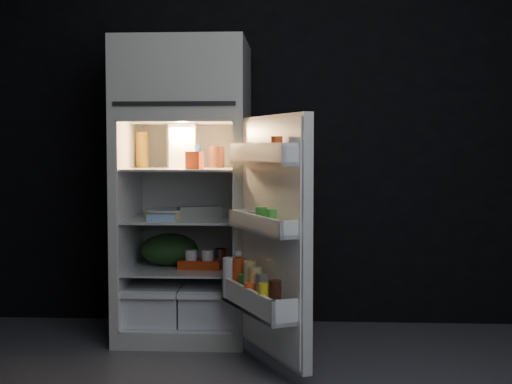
# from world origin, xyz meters

# --- Properties ---
(wall_back) EXTENTS (4.00, 0.00, 2.70)m
(wall_back) POSITION_xyz_m (0.00, 1.70, 1.35)
(wall_back) COLOR black
(wall_back) RESTS_ON ground
(wall_front) EXTENTS (4.00, 0.00, 2.70)m
(wall_front) POSITION_xyz_m (0.00, -1.70, 1.35)
(wall_front) COLOR black
(wall_front) RESTS_ON ground
(refrigerator) EXTENTS (0.76, 0.71, 1.78)m
(refrigerator) POSITION_xyz_m (-0.55, 1.32, 0.96)
(refrigerator) COLOR silver
(refrigerator) RESTS_ON ground
(fridge_door) EXTENTS (0.49, 0.73, 1.22)m
(fridge_door) POSITION_xyz_m (-0.01, 0.61, 0.68)
(fridge_door) COLOR silver
(fridge_door) RESTS_ON ground
(milk_jug) EXTENTS (0.19, 0.19, 0.24)m
(milk_jug) POSITION_xyz_m (-0.58, 1.32, 1.15)
(milk_jug) COLOR white
(milk_jug) RESTS_ON refrigerator
(mayo_jar) EXTENTS (0.11, 0.11, 0.14)m
(mayo_jar) POSITION_xyz_m (-0.51, 1.33, 1.10)
(mayo_jar) COLOR #1F5BAC
(mayo_jar) RESTS_ON refrigerator
(jam_jar) EXTENTS (0.11, 0.11, 0.13)m
(jam_jar) POSITION_xyz_m (-0.36, 1.31, 1.09)
(jam_jar) COLOR black
(jam_jar) RESTS_ON refrigerator
(amber_bottle) EXTENTS (0.09, 0.09, 0.22)m
(amber_bottle) POSITION_xyz_m (-0.83, 1.38, 1.14)
(amber_bottle) COLOR #AA7F1B
(amber_bottle) RESTS_ON refrigerator
(small_carton) EXTENTS (0.10, 0.09, 0.10)m
(small_carton) POSITION_xyz_m (-0.46, 1.07, 1.08)
(small_carton) COLOR #E74C1B
(small_carton) RESTS_ON refrigerator
(egg_carton) EXTENTS (0.27, 0.18, 0.07)m
(egg_carton) POSITION_xyz_m (-0.45, 1.27, 0.76)
(egg_carton) COLOR gray
(egg_carton) RESTS_ON refrigerator
(pie) EXTENTS (0.37, 0.37, 0.04)m
(pie) POSITION_xyz_m (-0.64, 1.32, 0.75)
(pie) COLOR tan
(pie) RESTS_ON refrigerator
(flat_package) EXTENTS (0.17, 0.10, 0.04)m
(flat_package) POSITION_xyz_m (-0.66, 1.09, 0.75)
(flat_package) COLOR #7C99C0
(flat_package) RESTS_ON refrigerator
(wrapped_pkg) EXTENTS (0.14, 0.13, 0.05)m
(wrapped_pkg) POSITION_xyz_m (-0.34, 1.44, 0.75)
(wrapped_pkg) COLOR beige
(wrapped_pkg) RESTS_ON refrigerator
(produce_bag) EXTENTS (0.42, 0.39, 0.20)m
(produce_bag) POSITION_xyz_m (-0.65, 1.34, 0.52)
(produce_bag) COLOR #193815
(produce_bag) RESTS_ON refrigerator
(yogurt_tray) EXTENTS (0.27, 0.17, 0.05)m
(yogurt_tray) POSITION_xyz_m (-0.45, 1.24, 0.45)
(yogurt_tray) COLOR red
(yogurt_tray) RESTS_ON refrigerator
(small_can_red) EXTENTS (0.08, 0.08, 0.09)m
(small_can_red) POSITION_xyz_m (-0.35, 1.45, 0.47)
(small_can_red) COLOR red
(small_can_red) RESTS_ON refrigerator
(small_can_silver) EXTENTS (0.09, 0.09, 0.09)m
(small_can_silver) POSITION_xyz_m (-0.35, 1.44, 0.47)
(small_can_silver) COLOR silver
(small_can_silver) RESTS_ON refrigerator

